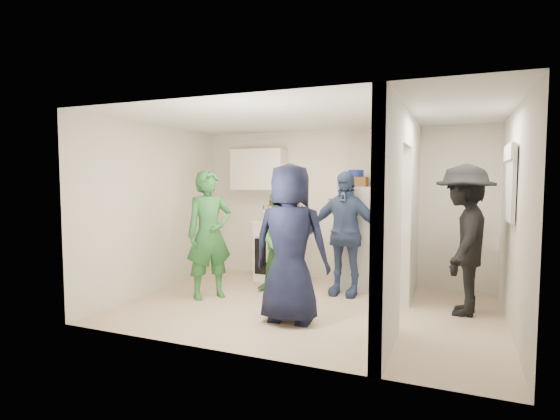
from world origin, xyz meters
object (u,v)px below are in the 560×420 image
(wicker_basket, at_px, (356,182))
(yellow_cup_stack_top, at_px, (375,179))
(person_green_left, at_px, (209,234))
(person_nook, at_px, (464,240))
(fridge, at_px, (361,237))
(blue_bowl, at_px, (356,173))
(person_navy, at_px, (290,243))
(stove, at_px, (283,250))
(person_green_center, at_px, (282,241))
(person_denim, at_px, (344,233))

(wicker_basket, height_order, yellow_cup_stack_top, yellow_cup_stack_top)
(person_green_left, relative_size, person_nook, 0.96)
(fridge, distance_m, person_green_left, 2.34)
(fridge, bearing_deg, blue_bowl, 153.43)
(person_green_left, distance_m, person_navy, 1.54)
(yellow_cup_stack_top, xyz_separation_m, person_nook, (1.25, -0.73, -0.76))
(stove, xyz_separation_m, wicker_basket, (1.21, 0.02, 1.15))
(fridge, xyz_separation_m, person_green_center, (-1.04, -0.70, -0.03))
(stove, bearing_deg, person_green_left, -111.04)
(blue_bowl, height_order, yellow_cup_stack_top, blue_bowl)
(fridge, xyz_separation_m, blue_bowl, (-0.10, 0.05, 0.99))
(wicker_basket, height_order, person_green_left, person_green_left)
(wicker_basket, bearing_deg, person_denim, -93.50)
(yellow_cup_stack_top, xyz_separation_m, person_denim, (-0.36, -0.42, -0.80))
(blue_bowl, xyz_separation_m, person_green_left, (-1.77, -1.46, -0.87))
(fridge, xyz_separation_m, yellow_cup_stack_top, (0.22, -0.10, 0.91))
(person_green_center, distance_m, person_nook, 2.51)
(fridge, relative_size, person_nook, 0.84)
(person_green_center, height_order, person_denim, person_denim)
(stove, height_order, person_nook, person_nook)
(person_green_center, xyz_separation_m, person_nook, (2.50, -0.13, 0.18))
(person_navy, bearing_deg, person_denim, -103.37)
(fridge, distance_m, person_denim, 0.55)
(wicker_basket, height_order, person_navy, person_navy)
(blue_bowl, distance_m, person_navy, 2.20)
(yellow_cup_stack_top, distance_m, person_denim, 0.97)
(person_green_center, xyz_separation_m, person_denim, (0.90, 0.18, 0.14))
(person_navy, height_order, person_nook, same)
(yellow_cup_stack_top, bearing_deg, person_navy, -109.17)
(person_green_center, bearing_deg, blue_bowl, 18.97)
(fridge, distance_m, wicker_basket, 0.87)
(person_navy, bearing_deg, person_green_center, -66.00)
(person_green_center, relative_size, person_nook, 0.81)
(person_green_center, bearing_deg, yellow_cup_stack_top, 5.80)
(person_green_left, height_order, person_navy, person_navy)
(person_green_center, height_order, person_navy, person_navy)
(blue_bowl, relative_size, yellow_cup_stack_top, 0.96)
(blue_bowl, relative_size, person_green_left, 0.13)
(person_denim, bearing_deg, person_nook, -6.06)
(blue_bowl, relative_size, person_navy, 0.13)
(yellow_cup_stack_top, bearing_deg, person_green_center, -154.44)
(person_denim, relative_size, person_navy, 0.96)
(person_navy, bearing_deg, wicker_basket, -101.13)
(person_navy, bearing_deg, fridge, -104.19)
(stove, height_order, person_green_center, person_green_center)
(wicker_basket, relative_size, person_green_center, 0.23)
(person_green_center, bearing_deg, wicker_basket, 18.97)
(yellow_cup_stack_top, bearing_deg, person_green_left, -147.95)
(blue_bowl, relative_size, person_green_center, 0.16)
(person_denim, distance_m, person_navy, 1.46)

